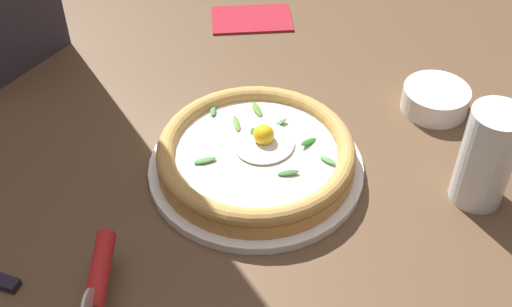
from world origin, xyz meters
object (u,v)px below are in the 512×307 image
object	(u,v)px
pizza	(256,154)
side_bowl	(435,99)
pizza_cutter	(97,287)
folded_napkin	(252,18)
drinking_glass	(485,163)

from	to	relation	value
pizza	side_bowl	xyz separation A→B (m)	(0.27, -0.13, -0.01)
pizza_cutter	folded_napkin	xyz separation A→B (m)	(0.57, 0.24, -0.04)
pizza	pizza_cutter	xyz separation A→B (m)	(-0.27, 0.00, 0.01)
folded_napkin	pizza_cutter	bearing A→B (deg)	-157.36
pizza_cutter	drinking_glass	size ratio (longest dim) A/B	0.96
pizza	pizza_cutter	world-z (taller)	pizza_cutter
folded_napkin	pizza	bearing A→B (deg)	-141.21
pizza	folded_napkin	distance (m)	0.38
pizza	pizza_cutter	bearing A→B (deg)	179.69
pizza	folded_napkin	size ratio (longest dim) A/B	1.85
pizza	drinking_glass	distance (m)	0.29
pizza_cutter	folded_napkin	distance (m)	0.62
side_bowl	folded_napkin	bearing A→B (deg)	84.89
side_bowl	pizza_cutter	distance (m)	0.55
side_bowl	drinking_glass	world-z (taller)	drinking_glass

